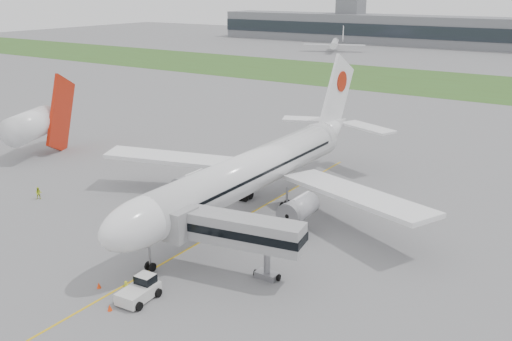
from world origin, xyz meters
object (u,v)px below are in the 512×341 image
Objects in this scene: pushback_tug at (140,289)px; ground_crew_near at (126,289)px; jet_bridge at (230,230)px; airliner at (257,168)px; neighbor_aircraft at (35,124)px.

ground_crew_near is (-1.25, -0.56, -0.10)m from pushback_tug.
pushback_tug reaches higher than ground_crew_near.
ground_crew_near is (-5.45, -9.04, -3.94)m from jet_bridge.
airliner is 25.05m from pushback_tug.
jet_bridge is at bearing 59.81° from pushback_tug.
ground_crew_near is at bearing -85.86° from airliner.
neighbor_aircraft reaches higher than pushback_tug.
airliner is 17.54m from jet_bridge.
neighbor_aircraft is (-46.51, 25.20, 4.74)m from ground_crew_near.
neighbor_aircraft is (-51.96, 16.17, 0.80)m from jet_bridge.
neighbor_aircraft is at bearing 152.93° from jet_bridge.
airliner is 3.88× the size of jet_bridge.
pushback_tug is at bearing 167.23° from ground_crew_near.
pushback_tug is (3.06, -24.41, -4.71)m from airliner.
jet_bridge is (4.20, 8.47, 3.84)m from pushback_tug.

